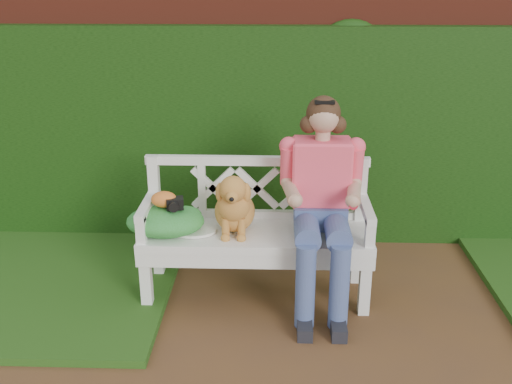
{
  "coord_description": "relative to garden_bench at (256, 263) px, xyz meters",
  "views": [
    {
      "loc": [
        -0.39,
        -2.85,
        2.1
      ],
      "look_at": [
        -0.51,
        0.73,
        0.75
      ],
      "focal_mm": 42.0,
      "sensor_mm": 36.0,
      "label": 1
    }
  ],
  "objects": [
    {
      "name": "baseball_glove",
      "position": [
        -0.59,
        -0.03,
        0.46
      ],
      "size": [
        0.18,
        0.14,
        0.11
      ],
      "primitive_type": "ellipsoid",
      "rotation": [
        0.0,
        0.0,
        0.1
      ],
      "color": "orange",
      "rests_on": "green_bag"
    },
    {
      "name": "seated_woman",
      "position": [
        0.41,
        -0.02,
        0.42
      ],
      "size": [
        0.78,
        0.89,
        1.32
      ],
      "primitive_type": null,
      "rotation": [
        0.0,
        0.0,
        -0.34
      ],
      "color": "#EF5371",
      "rests_on": "ground"
    },
    {
      "name": "ivy_hedge",
      "position": [
        0.51,
        0.95,
        0.61
      ],
      "size": [
        10.0,
        0.18,
        1.7
      ],
      "primitive_type": "cube",
      "color": "#1C4410",
      "rests_on": "ground"
    },
    {
      "name": "ground",
      "position": [
        0.51,
        -0.73,
        -0.24
      ],
      "size": [
        60.0,
        60.0,
        0.0
      ],
      "primitive_type": "plane",
      "color": "brown"
    },
    {
      "name": "garden_bench",
      "position": [
        0.0,
        0.0,
        0.0
      ],
      "size": [
        1.62,
        0.71,
        0.48
      ],
      "primitive_type": null,
      "rotation": [
        0.0,
        0.0,
        0.07
      ],
      "color": "white",
      "rests_on": "ground"
    },
    {
      "name": "dog",
      "position": [
        -0.14,
        -0.02,
        0.45
      ],
      "size": [
        0.34,
        0.43,
        0.42
      ],
      "primitive_type": null,
      "rotation": [
        0.0,
        0.0,
        0.18
      ],
      "color": "#AF6F4A",
      "rests_on": "garden_bench"
    },
    {
      "name": "green_bag",
      "position": [
        -0.59,
        -0.05,
        0.33
      ],
      "size": [
        0.56,
        0.46,
        0.17
      ],
      "primitive_type": null,
      "rotation": [
        0.0,
        0.0,
        -0.15
      ],
      "color": "#31813F",
      "rests_on": "garden_bench"
    },
    {
      "name": "tennis_racket",
      "position": [
        -0.43,
        -0.04,
        0.25
      ],
      "size": [
        0.58,
        0.28,
        0.03
      ],
      "primitive_type": null,
      "rotation": [
        0.0,
        0.0,
        0.08
      ],
      "color": "silver",
      "rests_on": "garden_bench"
    },
    {
      "name": "camera_item",
      "position": [
        -0.52,
        -0.06,
        0.45
      ],
      "size": [
        0.12,
        0.1,
        0.07
      ],
      "primitive_type": "cube",
      "rotation": [
        0.0,
        0.0,
        0.18
      ],
      "color": "black",
      "rests_on": "green_bag"
    },
    {
      "name": "brick_wall",
      "position": [
        0.51,
        1.17,
        0.86
      ],
      "size": [
        10.0,
        0.3,
        2.2
      ],
      "primitive_type": "cube",
      "color": "maroon",
      "rests_on": "ground"
    }
  ]
}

